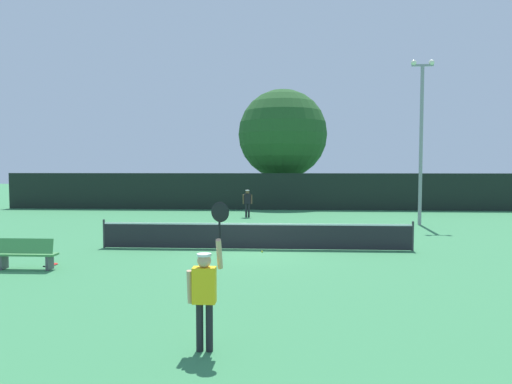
% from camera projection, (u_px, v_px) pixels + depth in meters
% --- Properties ---
extents(ground_plane, '(120.00, 120.00, 0.00)m').
position_uv_depth(ground_plane, '(256.00, 249.00, 16.91)').
color(ground_plane, '#387F4C').
extents(tennis_net, '(11.43, 0.08, 1.07)m').
position_uv_depth(tennis_net, '(256.00, 235.00, 16.88)').
color(tennis_net, '#232328').
rests_on(tennis_net, ground).
extents(perimeter_fence, '(37.22, 0.12, 2.56)m').
position_uv_depth(perimeter_fence, '(268.00, 192.00, 32.13)').
color(perimeter_fence, black).
rests_on(perimeter_fence, ground).
extents(player_serving, '(0.68, 0.39, 2.47)m').
position_uv_depth(player_serving, '(205.00, 287.00, 7.57)').
color(player_serving, yellow).
rests_on(player_serving, ground).
extents(player_receiving, '(0.57, 0.24, 1.63)m').
position_uv_depth(player_receiving, '(247.00, 201.00, 27.44)').
color(player_receiving, black).
rests_on(player_receiving, ground).
extents(tennis_ball, '(0.07, 0.07, 0.07)m').
position_uv_depth(tennis_ball, '(262.00, 252.00, 16.28)').
color(tennis_ball, '#CCE033').
rests_on(tennis_ball, ground).
extents(spare_racket, '(0.28, 0.52, 0.04)m').
position_uv_depth(spare_racket, '(52.00, 264.00, 14.23)').
color(spare_racket, black).
rests_on(spare_racket, ground).
extents(courtside_bench, '(1.80, 0.44, 0.95)m').
position_uv_depth(courtside_bench, '(25.00, 254.00, 13.54)').
color(courtside_bench, '#478C4C').
rests_on(courtside_bench, ground).
extents(light_pole, '(1.18, 0.28, 8.48)m').
position_uv_depth(light_pole, '(421.00, 132.00, 23.71)').
color(light_pole, gray).
rests_on(light_pole, ground).
extents(large_tree, '(6.89, 6.89, 8.99)m').
position_uv_depth(large_tree, '(283.00, 134.00, 35.78)').
color(large_tree, brown).
rests_on(large_tree, ground).
extents(parked_car_near, '(2.16, 4.31, 1.69)m').
position_uv_depth(parked_car_near, '(180.00, 193.00, 39.24)').
color(parked_car_near, '#B7B7BC').
rests_on(parked_car_near, ground).
extents(parked_car_mid, '(2.24, 4.34, 1.69)m').
position_uv_depth(parked_car_mid, '(229.00, 193.00, 38.59)').
color(parked_car_mid, black).
rests_on(parked_car_mid, ground).
extents(parked_car_far, '(1.98, 4.24, 1.69)m').
position_uv_depth(parked_car_far, '(290.00, 194.00, 38.00)').
color(parked_car_far, '#B7B7BC').
rests_on(parked_car_far, ground).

